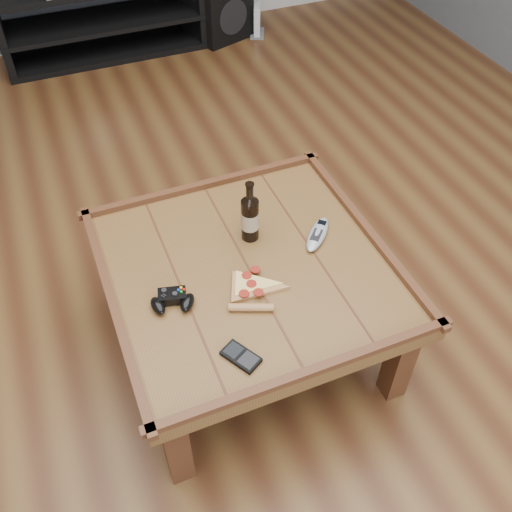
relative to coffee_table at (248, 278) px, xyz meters
name	(u,v)px	position (x,y,z in m)	size (l,w,h in m)	color
ground	(249,340)	(0.00, 0.00, -0.39)	(6.00, 6.00, 0.00)	#482714
baseboard	(100,32)	(0.00, 2.99, -0.34)	(5.00, 0.02, 0.10)	silver
coffee_table	(248,278)	(0.00, 0.00, 0.00)	(1.03, 1.03, 0.48)	brown
media_console	(102,18)	(0.00, 2.75, -0.15)	(1.40, 0.45, 0.50)	black
beer_bottle	(250,216)	(0.06, 0.14, 0.16)	(0.07, 0.07, 0.25)	black
game_controller	(172,301)	(-0.30, -0.07, 0.08)	(0.16, 0.13, 0.04)	black
pizza_slice	(251,289)	(-0.03, -0.11, 0.07)	(0.25, 0.31, 0.03)	#B4794E
smartphone	(241,356)	(-0.16, -0.35, 0.07)	(0.12, 0.14, 0.02)	black
remote_control	(318,234)	(0.30, 0.04, 0.07)	(0.18, 0.18, 0.03)	#9BA2A8
subwoofer	(216,9)	(0.83, 2.71, -0.19)	(0.50, 0.50, 0.39)	black
game_console	(257,21)	(1.11, 2.60, -0.29)	(0.17, 0.21, 0.23)	slate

